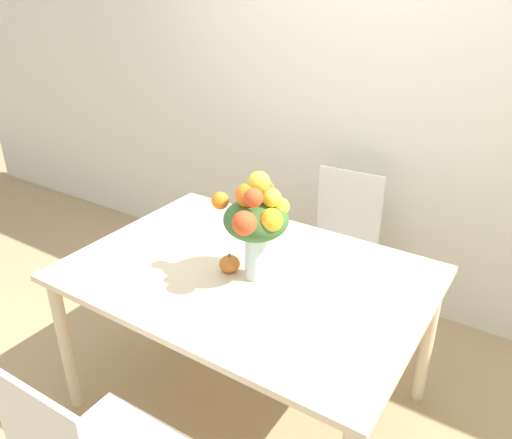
% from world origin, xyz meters
% --- Properties ---
extents(ground_plane, '(12.00, 12.00, 0.00)m').
position_xyz_m(ground_plane, '(0.00, 0.00, 0.00)').
color(ground_plane, tan).
extents(wall_back, '(8.00, 0.06, 2.70)m').
position_xyz_m(wall_back, '(0.00, 1.27, 1.35)').
color(wall_back, silver).
rests_on(wall_back, ground_plane).
extents(dining_table, '(1.56, 1.10, 0.78)m').
position_xyz_m(dining_table, '(0.00, 0.00, 0.70)').
color(dining_table, beige).
rests_on(dining_table, ground_plane).
extents(flower_vase, '(0.33, 0.33, 0.49)m').
position_xyz_m(flower_vase, '(0.07, -0.02, 1.07)').
color(flower_vase, silver).
rests_on(flower_vase, dining_table).
extents(pumpkin, '(0.09, 0.09, 0.09)m').
position_xyz_m(pumpkin, '(-0.07, -0.04, 0.82)').
color(pumpkin, orange).
rests_on(pumpkin, dining_table).
extents(dining_chair_near_window, '(0.44, 0.44, 0.94)m').
position_xyz_m(dining_chair_near_window, '(0.06, 0.88, 0.49)').
color(dining_chair_near_window, white).
rests_on(dining_chair_near_window, ground_plane).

